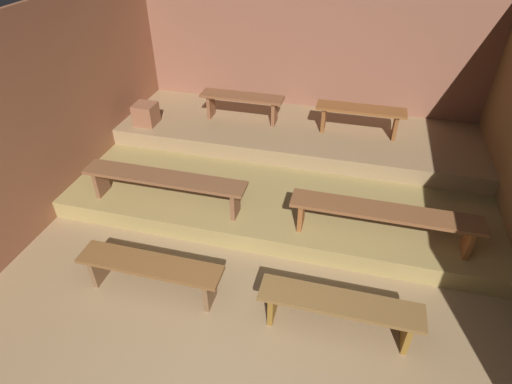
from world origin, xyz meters
name	(u,v)px	position (x,y,z in m)	size (l,w,h in m)	color
ground	(273,220)	(0.00, 2.40, -0.04)	(6.06, 5.60, 0.08)	#8D704D
wall_back	(310,60)	(0.00, 4.83, 1.20)	(6.06, 0.06, 2.40)	brown
wall_left	(62,106)	(-2.66, 2.40, 1.20)	(0.06, 5.60, 2.40)	brown
platform_lower	(287,173)	(0.00, 3.26, 0.11)	(5.26, 3.08, 0.23)	olive
platform_middle	(297,134)	(0.00, 4.01, 0.34)	(5.26, 1.58, 0.23)	#8E724D
bench_floor_left	(151,269)	(-0.92, 0.95, 0.31)	(1.45, 0.30, 0.40)	brown
bench_floor_right	(339,307)	(0.92, 0.95, 0.31)	(1.45, 0.30, 0.40)	brown
bench_lower_left	(164,181)	(-1.25, 2.06, 0.55)	(1.97, 0.30, 0.40)	brown
bench_lower_right	(384,215)	(1.25, 2.06, 0.55)	(1.97, 0.30, 0.40)	brown
bench_middle_left	(242,101)	(-0.87, 4.04, 0.76)	(1.24, 0.30, 0.40)	brown
bench_middle_right	(360,114)	(0.87, 4.04, 0.76)	(1.24, 0.30, 0.40)	brown
wooden_crate_middle	(146,114)	(-2.23, 3.55, 0.61)	(0.31, 0.31, 0.31)	brown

